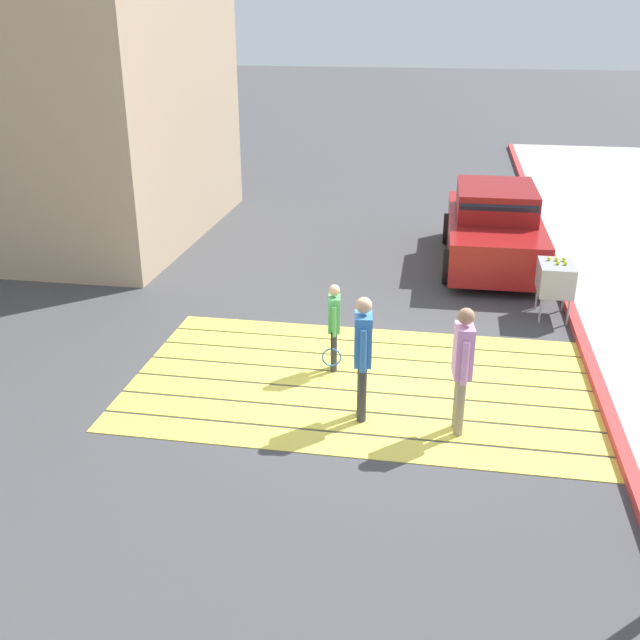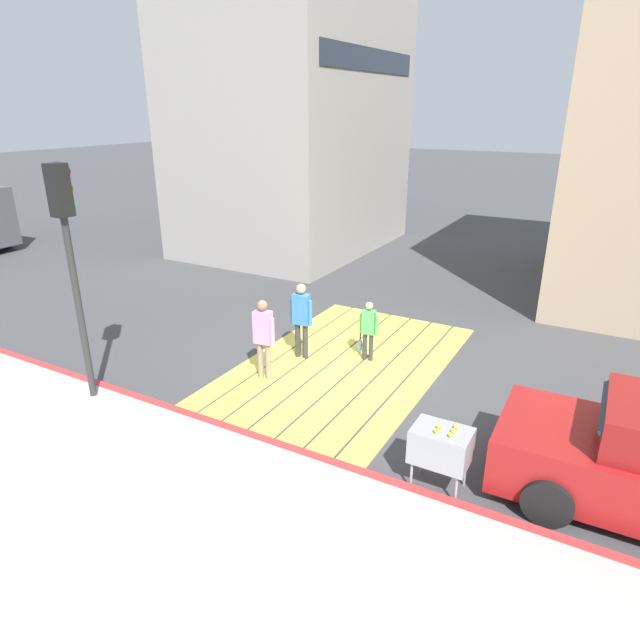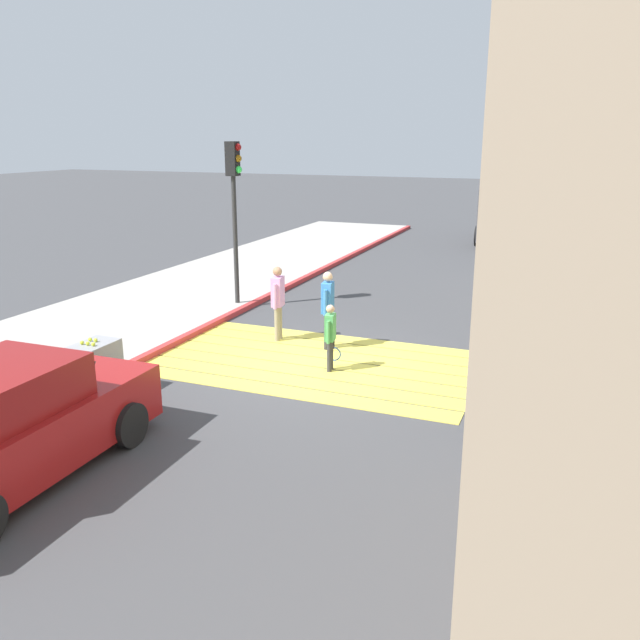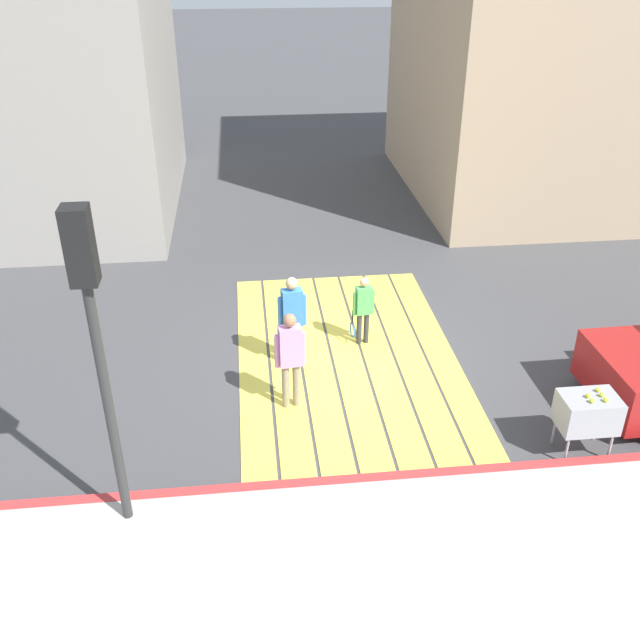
{
  "view_description": "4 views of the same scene",
  "coord_description": "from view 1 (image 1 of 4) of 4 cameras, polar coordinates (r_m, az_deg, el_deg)",
  "views": [
    {
      "loc": [
        -1.02,
        9.24,
        4.87
      ],
      "look_at": [
        0.54,
        0.28,
        1.04
      ],
      "focal_mm": 41.68,
      "sensor_mm": 36.0,
      "label": 1
    },
    {
      "loc": [
        -9.35,
        -4.68,
        5.08
      ],
      "look_at": [
        0.12,
        0.64,
        0.84
      ],
      "focal_mm": 30.92,
      "sensor_mm": 36.0,
      "label": 2
    },
    {
      "loc": [
        4.7,
        -11.48,
        4.38
      ],
      "look_at": [
        -0.02,
        0.28,
        0.81
      ],
      "focal_mm": 36.86,
      "sensor_mm": 36.0,
      "label": 3
    },
    {
      "loc": [
        -10.41,
        1.64,
        6.65
      ],
      "look_at": [
        -0.63,
        0.55,
        1.13
      ],
      "focal_mm": 39.59,
      "sensor_mm": 36.0,
      "label": 4
    }
  ],
  "objects": [
    {
      "name": "pedestrian_adult_lead",
      "position": [
        9.04,
        10.88,
        -3.18
      ],
      "size": [
        0.25,
        0.48,
        1.65
      ],
      "color": "gray",
      "rests_on": "ground"
    },
    {
      "name": "pedestrian_child_with_racket",
      "position": [
        10.52,
        1.08,
        -0.24
      ],
      "size": [
        0.28,
        0.42,
        1.32
      ],
      "color": "#333338",
      "rests_on": "ground"
    },
    {
      "name": "building_far_south",
      "position": [
        18.48,
        -22.61,
        20.15
      ],
      "size": [
        8.0,
        7.04,
        9.03
      ],
      "color": "tan",
      "rests_on": "ground"
    },
    {
      "name": "crosswalk_stripes",
      "position": [
        10.49,
        3.16,
        -4.81
      ],
      "size": [
        6.4,
        3.8,
        0.01
      ],
      "color": "#EAD64C",
      "rests_on": "ground"
    },
    {
      "name": "car_parked_near_curb",
      "position": [
        15.59,
        13.2,
        6.86
      ],
      "size": [
        2.04,
        4.33,
        1.57
      ],
      "color": "maroon",
      "rests_on": "ground"
    },
    {
      "name": "ground_plane",
      "position": [
        10.49,
        3.16,
        -4.84
      ],
      "size": [
        120.0,
        120.0,
        0.0
      ],
      "primitive_type": "plane",
      "color": "#424244"
    },
    {
      "name": "pedestrian_adult_trailing",
      "position": [
        9.19,
        3.31,
        -2.3
      ],
      "size": [
        0.26,
        0.48,
        1.66
      ],
      "color": "#333338",
      "rests_on": "ground"
    },
    {
      "name": "tennis_ball_cart",
      "position": [
        13.04,
        17.63,
        3.09
      ],
      "size": [
        0.56,
        0.8,
        1.02
      ],
      "color": "#99999E",
      "rests_on": "ground"
    },
    {
      "name": "curb_painted",
      "position": [
        10.64,
        20.89,
        -5.61
      ],
      "size": [
        0.16,
        40.0,
        0.13
      ],
      "primitive_type": "cube",
      "color": "#BC3333",
      "rests_on": "ground"
    }
  ]
}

